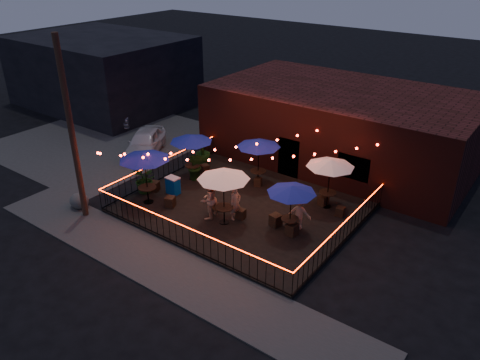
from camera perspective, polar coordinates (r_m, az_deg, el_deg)
The scene contains 39 objects.
ground at distance 20.26m, azimuth -3.06°, elevation -5.92°, with size 110.00×110.00×0.00m, color black.
patio at distance 21.57m, azimuth 0.29°, elevation -3.45°, with size 10.00×8.00×0.15m, color black.
sidewalk at distance 18.31m, azimuth -9.58°, elevation -10.20°, with size 18.00×2.50×0.05m, color #3F3D3A.
parking_lot at distance 30.62m, azimuth -15.93°, elevation 4.80°, with size 11.00×12.00×0.02m, color #3F3D3A.
brick_building at distance 26.67m, azimuth 12.31°, elevation 6.56°, with size 14.00×8.00×4.00m.
background_building at distance 37.38m, azimuth -16.32°, elevation 12.66°, with size 12.00×9.00×5.00m, color black.
utility_pole at distance 20.62m, azimuth -19.84°, elevation 5.51°, with size 0.26×0.26×8.00m, color #382417.
fence_front at distance 18.65m, azimuth -7.00°, elevation -6.84°, with size 10.00×0.04×1.04m.
fence_left at distance 24.23m, azimuth -9.31°, elevation 1.32°, with size 0.04×8.00×1.04m.
fence_right at distance 19.19m, azimuth 12.53°, elevation -6.29°, with size 0.04×8.00×1.04m.
festoon_lights at distance 20.79m, azimuth -2.43°, elevation 2.88°, with size 10.02×8.72×1.32m.
cafe_table_0 at distance 21.30m, azimuth -11.62°, elevation 2.83°, with size 2.98×2.98×2.56m.
cafe_table_1 at distance 23.39m, azimuth -5.97°, elevation 4.99°, with size 2.51×2.51×2.37m.
cafe_table_2 at distance 19.29m, azimuth -2.02°, elevation 0.50°, with size 2.49×2.49×2.46m.
cafe_table_3 at distance 22.67m, azimuth 2.29°, elevation 4.42°, with size 2.64×2.64×2.38m.
cafe_table_4 at distance 18.75m, azimuth 6.32°, elevation -1.21°, with size 2.66×2.66×2.22m.
cafe_table_5 at distance 20.94m, azimuth 10.97°, elevation 1.97°, with size 2.51×2.51×2.38m.
bistro_chair_0 at distance 23.20m, azimuth -10.34°, elevation -0.73°, with size 0.40×0.40×0.48m, color black.
bistro_chair_1 at distance 21.67m, azimuth -8.51°, elevation -2.64°, with size 0.42×0.42×0.49m, color black.
bistro_chair_2 at distance 24.64m, azimuth -4.31°, elevation 1.35°, with size 0.40×0.40×0.48m, color black.
bistro_chair_3 at distance 23.68m, azimuth -1.73°, elevation 0.23°, with size 0.35×0.35×0.42m, color black.
bistro_chair_4 at distance 21.06m, azimuth -3.20°, elevation -3.39°, with size 0.36×0.36×0.43m, color black.
bistro_chair_5 at distance 20.57m, azimuth 0.11°, elevation -4.14°, with size 0.36×0.36×0.43m, color black.
bistro_chair_6 at distance 23.32m, azimuth 2.20°, elevation -0.22°, with size 0.35×0.35×0.42m, color black.
bistro_chair_7 at distance 22.14m, azimuth 6.27°, elevation -1.90°, with size 0.38×0.38×0.44m, color black.
bistro_chair_8 at distance 20.10m, azimuth 4.37°, elevation -4.88°, with size 0.43×0.43×0.51m, color black.
bistro_chair_9 at distance 19.54m, azimuth 6.35°, elevation -5.99°, with size 0.43×0.43×0.51m, color black.
bistro_chair_10 at distance 21.90m, azimuth 10.10°, elevation -2.49°, with size 0.39×0.39×0.46m, color black.
bistro_chair_11 at distance 21.21m, azimuth 12.11°, elevation -3.78°, with size 0.35×0.35×0.42m, color black.
patron_a at distance 20.27m, azimuth -0.57°, elevation -2.84°, with size 0.56×0.37×1.53m, color #D9A189.
patron_b at distance 20.29m, azimuth -3.88°, elevation -2.33°, with size 0.91×0.71×1.87m, color tan.
patron_c at distance 19.74m, azimuth 7.27°, elevation -3.96°, with size 0.98×0.57×1.52m, color tan.
potted_shrub_a at distance 22.90m, azimuth -11.52°, elevation 0.03°, with size 1.24×1.07×1.38m, color #1A4110.
potted_shrub_b at distance 23.75m, azimuth -5.44°, elevation 1.69°, with size 0.84×0.68×1.53m, color #0D3E0D.
potted_shrub_c at distance 25.58m, azimuth -4.57°, elevation 3.57°, with size 0.84×0.84×1.50m, color #0E360D.
cooler at distance 22.69m, azimuth -8.17°, elevation -0.65°, with size 0.67×0.49×0.86m.
boulder at distance 22.80m, azimuth -19.01°, elevation -2.45°, with size 0.92×0.78×0.72m, color #4D4D48.
car_white at distance 27.69m, azimuth -11.48°, elevation 4.54°, with size 1.68×4.19×1.43m, color white.
car_silver at distance 33.51m, azimuth -13.54°, elevation 8.37°, with size 1.66×4.76×1.57m, color #A5A6AE.
Camera 1 is at (10.95, -13.09, 10.91)m, focal length 35.00 mm.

